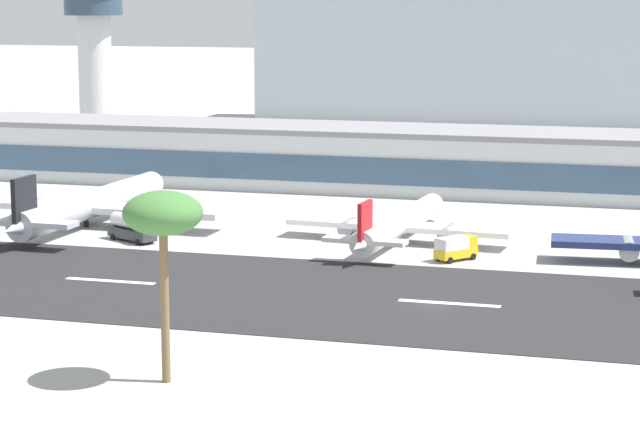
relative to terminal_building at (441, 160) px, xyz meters
name	(u,v)px	position (x,y,z in m)	size (l,w,h in m)	color
ground_plane	(432,306)	(14.24, -85.36, -5.75)	(1400.00, 1400.00, 0.00)	#A8A8A3
runway_strip	(435,303)	(14.24, -83.81, -5.71)	(800.00, 38.25, 0.08)	#262628
runway_centreline_dash_3	(110,281)	(-26.91, -83.81, -5.67)	(12.00, 1.20, 0.01)	white
runway_centreline_dash_4	(449,303)	(15.98, -83.81, -5.67)	(12.00, 1.20, 0.01)	white
terminal_building	(441,160)	(0.00, 0.00, 0.00)	(188.50, 20.95, 11.50)	silver
control_tower	(95,56)	(-84.13, 31.94, 16.37)	(13.92, 13.92, 36.74)	silver
distant_hotel_block	(489,60)	(-8.36, 122.16, 12.24)	(127.41, 29.52, 35.99)	#A8B2BC
airliner_black_tail_gate_0	(86,206)	(-46.61, -50.15, -2.48)	(44.93, 49.35, 10.30)	silver
airliner_red_tail_gate_1	(397,225)	(2.55, -50.08, -3.09)	(33.71, 40.03, 8.36)	white
service_fuel_truck_0	(132,228)	(-35.01, -59.03, -3.72)	(8.71, 6.34, 3.95)	#2D3338
service_box_truck_1	(456,247)	(12.71, -59.60, -3.96)	(5.59, 6.21, 3.25)	gold
palm_tree_0	(163,217)	(-4.26, -120.18, 9.78)	(7.32, 7.32, 17.90)	brown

